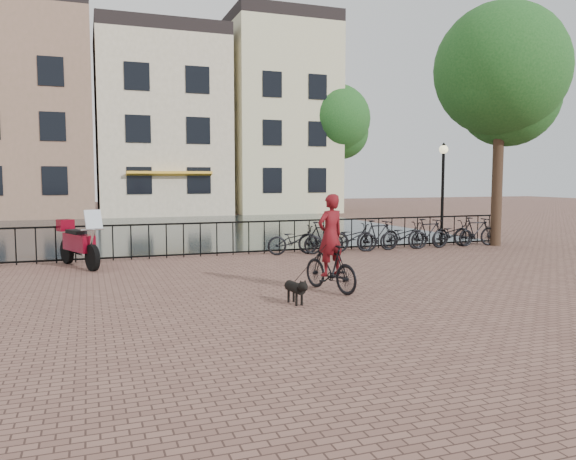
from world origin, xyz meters
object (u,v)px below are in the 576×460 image
object	(u,v)px
lamp_post	(443,177)
dog	(295,291)
motorcycle	(79,237)
cyclist	(330,248)

from	to	relation	value
lamp_post	dog	distance (m)	10.33
dog	motorcycle	distance (m)	7.11
motorcycle	cyclist	bearing A→B (deg)	-68.41
lamp_post	motorcycle	size ratio (longest dim) A/B	1.53
lamp_post	cyclist	xyz separation A→B (m)	(-6.65, -5.66, -1.48)
dog	motorcycle	size ratio (longest dim) A/B	0.33
lamp_post	cyclist	bearing A→B (deg)	-139.61
motorcycle	lamp_post	bearing A→B (deg)	-19.74
cyclist	motorcycle	size ratio (longest dim) A/B	1.05
lamp_post	motorcycle	xyz separation A→B (m)	(-11.59, -0.56, -1.59)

